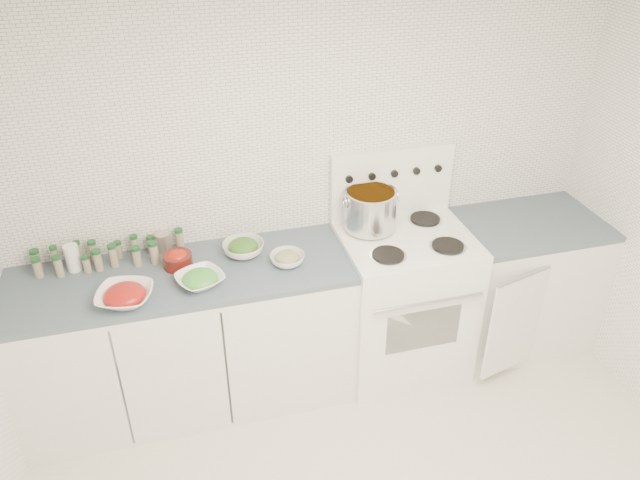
% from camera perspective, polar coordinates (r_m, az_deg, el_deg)
% --- Properties ---
extents(room_walls, '(3.54, 3.04, 2.52)m').
position_cam_1_polar(room_walls, '(2.24, 9.08, -2.83)').
color(room_walls, white).
rests_on(room_walls, ground).
extents(counter_left, '(1.85, 0.62, 0.90)m').
position_cam_1_polar(counter_left, '(3.71, -11.90, -8.79)').
color(counter_left, white).
rests_on(counter_left, ground).
extents(stove, '(0.76, 0.70, 1.36)m').
position_cam_1_polar(stove, '(3.90, 7.46, -5.13)').
color(stove, white).
rests_on(stove, ground).
extents(counter_right, '(0.89, 0.73, 0.90)m').
position_cam_1_polar(counter_right, '(4.27, 17.72, -3.69)').
color(counter_right, white).
rests_on(counter_right, ground).
extents(stock_pot, '(0.33, 0.30, 0.23)m').
position_cam_1_polar(stock_pot, '(3.64, 4.62, 2.95)').
color(stock_pot, silver).
rests_on(stock_pot, stove).
extents(bowl_tomato, '(0.34, 0.34, 0.09)m').
position_cam_1_polar(bowl_tomato, '(3.28, -17.42, -4.85)').
color(bowl_tomato, white).
rests_on(bowl_tomato, counter_left).
extents(bowl_snowpea, '(0.31, 0.31, 0.08)m').
position_cam_1_polar(bowl_snowpea, '(3.32, -10.91, -3.52)').
color(bowl_snowpea, white).
rests_on(bowl_snowpea, counter_left).
extents(bowl_broccoli, '(0.27, 0.27, 0.09)m').
position_cam_1_polar(bowl_broccoli, '(3.52, -7.02, -0.70)').
color(bowl_broccoli, white).
rests_on(bowl_broccoli, counter_left).
extents(bowl_zucchini, '(0.21, 0.21, 0.08)m').
position_cam_1_polar(bowl_zucchini, '(3.42, -3.00, -1.68)').
color(bowl_zucchini, white).
rests_on(bowl_zucchini, counter_left).
extents(bowl_pepper, '(0.16, 0.16, 0.10)m').
position_cam_1_polar(bowl_pepper, '(3.48, -12.89, -1.73)').
color(bowl_pepper, '#4F120D').
rests_on(bowl_pepper, counter_left).
extents(salt_canister, '(0.10, 0.10, 0.15)m').
position_cam_1_polar(salt_canister, '(3.60, -21.68, -1.53)').
color(salt_canister, white).
rests_on(salt_canister, counter_left).
extents(tin_can, '(0.11, 0.11, 0.11)m').
position_cam_1_polar(tin_can, '(3.63, -14.14, -0.20)').
color(tin_can, '#A99E8F').
rests_on(tin_can, counter_left).
extents(spice_cluster, '(0.81, 0.16, 0.14)m').
position_cam_1_polar(spice_cluster, '(3.60, -19.19, -1.27)').
color(spice_cluster, gray).
rests_on(spice_cluster, counter_left).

